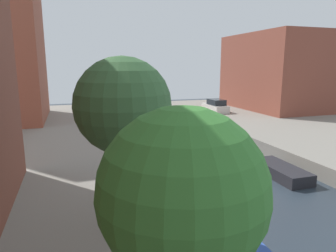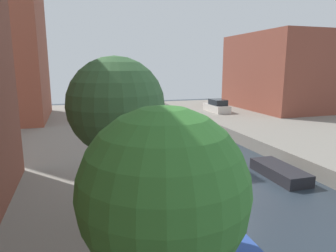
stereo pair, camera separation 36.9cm
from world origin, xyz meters
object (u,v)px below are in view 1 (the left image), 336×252
street_tree_1 (182,193)px  parked_car (215,106)px  low_block_right (279,72)px  moored_boat_left_3 (173,178)px  moored_boat_left_4 (139,147)px  moored_boat_right_3 (281,171)px  street_tree_2 (123,106)px

street_tree_1 → parked_car: bearing=61.8°
low_block_right → moored_boat_left_3: bearing=-139.2°
moored_boat_left_3 → moored_boat_left_4: bearing=93.4°
moored_boat_right_3 → low_block_right: bearing=52.8°
street_tree_1 → moored_boat_left_4: (3.28, 17.84, -4.23)m
moored_boat_right_3 → street_tree_2: bearing=-155.9°
street_tree_1 → moored_boat_left_3: size_ratio=1.17×
moored_boat_right_3 → street_tree_1: bearing=-135.8°
low_block_right → street_tree_1: 38.49m
moored_boat_left_4 → moored_boat_right_3: moored_boat_left_4 is taller
parked_car → street_tree_1: bearing=-118.2°
low_block_right → moored_boat_left_4: low_block_right is taller
street_tree_2 → moored_boat_right_3: (10.23, 4.58, -4.96)m
street_tree_1 → street_tree_2: bearing=90.0°
street_tree_2 → moored_boat_left_3: size_ratio=1.38×
street_tree_1 → moored_boat_left_3: bearing=71.4°
street_tree_2 → moored_boat_left_4: (3.28, 12.45, -4.94)m
street_tree_1 → moored_boat_right_3: size_ratio=1.26×
parked_car → low_block_right: bearing=2.3°
moored_boat_right_3 → moored_boat_left_4: bearing=131.5°
street_tree_1 → moored_boat_right_3: 14.90m
low_block_right → street_tree_2: bearing=-136.2°
low_block_right → moored_boat_right_3: (-14.67, -19.35, -5.46)m
moored_boat_left_4 → moored_boat_right_3: 10.50m
street_tree_2 → moored_boat_right_3: 12.26m
street_tree_2 → moored_boat_left_3: bearing=56.5°
moored_boat_left_4 → moored_boat_right_3: size_ratio=1.13×
low_block_right → moored_boat_right_3: bearing=-127.2°
moored_boat_left_4 → street_tree_1: bearing=-100.4°
street_tree_2 → low_block_right: bearing=43.8°
street_tree_2 → parked_car: (15.49, 23.54, -3.65)m
street_tree_1 → moored_boat_right_3: bearing=44.2°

